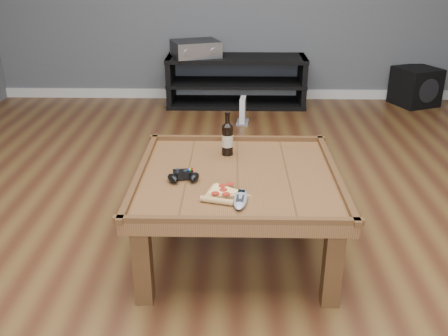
{
  "coord_description": "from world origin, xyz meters",
  "views": [
    {
      "loc": [
        -0.02,
        -2.27,
        1.48
      ],
      "look_at": [
        -0.07,
        -0.08,
        0.52
      ],
      "focal_mm": 40.0,
      "sensor_mm": 36.0,
      "label": 1
    }
  ],
  "objects_px": {
    "beer_bottle": "(227,138)",
    "smartphone": "(224,192)",
    "media_console": "(236,81)",
    "game_controller": "(183,176)",
    "game_console": "(243,112)",
    "coffee_table": "(237,185)",
    "pizza_slice": "(222,193)",
    "remote_control": "(240,199)",
    "subwoofer": "(416,86)",
    "av_receiver": "(196,49)"
  },
  "relations": [
    {
      "from": "media_console",
      "to": "subwoofer",
      "type": "distance_m",
      "value": 1.85
    },
    {
      "from": "game_controller",
      "to": "subwoofer",
      "type": "relative_size",
      "value": 0.35
    },
    {
      "from": "beer_bottle",
      "to": "remote_control",
      "type": "bearing_deg",
      "value": -83.27
    },
    {
      "from": "game_controller",
      "to": "av_receiver",
      "type": "bearing_deg",
      "value": 84.31
    },
    {
      "from": "coffee_table",
      "to": "beer_bottle",
      "type": "xyz_separation_m",
      "value": [
        -0.05,
        0.26,
        0.16
      ]
    },
    {
      "from": "beer_bottle",
      "to": "pizza_slice",
      "type": "height_order",
      "value": "beer_bottle"
    },
    {
      "from": "media_console",
      "to": "remote_control",
      "type": "height_order",
      "value": "media_console"
    },
    {
      "from": "remote_control",
      "to": "beer_bottle",
      "type": "bearing_deg",
      "value": 102.23
    },
    {
      "from": "remote_control",
      "to": "subwoofer",
      "type": "height_order",
      "value": "remote_control"
    },
    {
      "from": "pizza_slice",
      "to": "av_receiver",
      "type": "relative_size",
      "value": 0.57
    },
    {
      "from": "coffee_table",
      "to": "av_receiver",
      "type": "distance_m",
      "value": 2.78
    },
    {
      "from": "beer_bottle",
      "to": "subwoofer",
      "type": "relative_size",
      "value": 0.48
    },
    {
      "from": "av_receiver",
      "to": "subwoofer",
      "type": "xyz_separation_m",
      "value": [
        2.25,
        0.05,
        -0.39
      ]
    },
    {
      "from": "media_console",
      "to": "smartphone",
      "type": "xyz_separation_m",
      "value": [
        -0.06,
        -2.96,
        0.21
      ]
    },
    {
      "from": "smartphone",
      "to": "av_receiver",
      "type": "xyz_separation_m",
      "value": [
        -0.34,
        2.95,
        0.12
      ]
    },
    {
      "from": "game_controller",
      "to": "game_console",
      "type": "distance_m",
      "value": 2.28
    },
    {
      "from": "subwoofer",
      "to": "beer_bottle",
      "type": "bearing_deg",
      "value": -149.73
    },
    {
      "from": "game_controller",
      "to": "game_console",
      "type": "xyz_separation_m",
      "value": [
        0.32,
        2.23,
        -0.36
      ]
    },
    {
      "from": "pizza_slice",
      "to": "smartphone",
      "type": "bearing_deg",
      "value": 92.15
    },
    {
      "from": "subwoofer",
      "to": "game_console",
      "type": "distance_m",
      "value": 1.9
    },
    {
      "from": "game_controller",
      "to": "av_receiver",
      "type": "xyz_separation_m",
      "value": [
        -0.14,
        2.82,
        0.11
      ]
    },
    {
      "from": "remote_control",
      "to": "game_console",
      "type": "distance_m",
      "value": 2.47
    },
    {
      "from": "beer_bottle",
      "to": "game_controller",
      "type": "bearing_deg",
      "value": -121.47
    },
    {
      "from": "pizza_slice",
      "to": "av_receiver",
      "type": "xyz_separation_m",
      "value": [
        -0.34,
        2.98,
        0.12
      ]
    },
    {
      "from": "media_console",
      "to": "av_receiver",
      "type": "distance_m",
      "value": 0.52
    },
    {
      "from": "game_console",
      "to": "av_receiver",
      "type": "bearing_deg",
      "value": 133.52
    },
    {
      "from": "remote_control",
      "to": "subwoofer",
      "type": "relative_size",
      "value": 0.41
    },
    {
      "from": "beer_bottle",
      "to": "pizza_slice",
      "type": "distance_m",
      "value": 0.5
    },
    {
      "from": "coffee_table",
      "to": "smartphone",
      "type": "xyz_separation_m",
      "value": [
        -0.06,
        -0.21,
        0.07
      ]
    },
    {
      "from": "coffee_table",
      "to": "beer_bottle",
      "type": "bearing_deg",
      "value": 101.69
    },
    {
      "from": "coffee_table",
      "to": "media_console",
      "type": "distance_m",
      "value": 2.75
    },
    {
      "from": "pizza_slice",
      "to": "smartphone",
      "type": "xyz_separation_m",
      "value": [
        0.01,
        0.02,
        -0.0
      ]
    },
    {
      "from": "remote_control",
      "to": "av_receiver",
      "type": "bearing_deg",
      "value": 103.33
    },
    {
      "from": "game_controller",
      "to": "game_console",
      "type": "relative_size",
      "value": 0.72
    },
    {
      "from": "remote_control",
      "to": "subwoofer",
      "type": "distance_m",
      "value": 3.61
    },
    {
      "from": "smartphone",
      "to": "coffee_table",
      "type": "bearing_deg",
      "value": 32.05
    },
    {
      "from": "media_console",
      "to": "beer_bottle",
      "type": "distance_m",
      "value": 2.51
    },
    {
      "from": "subwoofer",
      "to": "av_receiver",
      "type": "bearing_deg",
      "value": 158.48
    },
    {
      "from": "coffee_table",
      "to": "pizza_slice",
      "type": "height_order",
      "value": "pizza_slice"
    },
    {
      "from": "beer_bottle",
      "to": "smartphone",
      "type": "distance_m",
      "value": 0.48
    },
    {
      "from": "smartphone",
      "to": "remote_control",
      "type": "distance_m",
      "value": 0.12
    },
    {
      "from": "coffee_table",
      "to": "media_console",
      "type": "relative_size",
      "value": 0.74
    },
    {
      "from": "coffee_table",
      "to": "subwoofer",
      "type": "distance_m",
      "value": 3.36
    },
    {
      "from": "smartphone",
      "to": "beer_bottle",
      "type": "bearing_deg",
      "value": 47.88
    },
    {
      "from": "coffee_table",
      "to": "game_console",
      "type": "xyz_separation_m",
      "value": [
        0.06,
        2.15,
        -0.28
      ]
    },
    {
      "from": "media_console",
      "to": "av_receiver",
      "type": "bearing_deg",
      "value": -179.24
    },
    {
      "from": "av_receiver",
      "to": "subwoofer",
      "type": "bearing_deg",
      "value": -18.5
    },
    {
      "from": "remote_control",
      "to": "game_console",
      "type": "height_order",
      "value": "remote_control"
    },
    {
      "from": "media_console",
      "to": "game_controller",
      "type": "bearing_deg",
      "value": -95.31
    },
    {
      "from": "game_console",
      "to": "coffee_table",
      "type": "bearing_deg",
      "value": -86.25
    }
  ]
}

